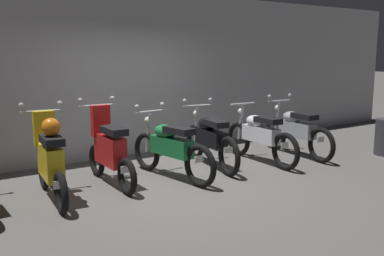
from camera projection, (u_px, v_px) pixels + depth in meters
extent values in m
plane|color=#565451|center=(183.00, 183.00, 6.60)|extent=(80.00, 80.00, 0.00)
cube|color=#ADADB2|center=(117.00, 74.00, 8.21)|extent=(16.00, 0.30, 3.13)
torus|color=black|center=(44.00, 171.00, 6.31)|extent=(0.14, 0.54, 0.53)
torus|color=black|center=(61.00, 193.00, 5.31)|extent=(0.14, 0.54, 0.53)
cube|color=gold|center=(51.00, 162.00, 5.76)|extent=(0.29, 0.75, 0.44)
cube|color=gold|center=(44.00, 128.00, 5.99)|extent=(0.29, 0.15, 0.48)
cube|color=black|center=(52.00, 140.00, 5.57)|extent=(0.29, 0.54, 0.10)
cylinder|color=#B7BABF|center=(41.00, 111.00, 6.07)|extent=(0.56, 0.09, 0.04)
sphere|color=#B7BABF|center=(21.00, 105.00, 5.93)|extent=(0.07, 0.07, 0.07)
sphere|color=#B7BABF|center=(60.00, 103.00, 6.18)|extent=(0.07, 0.07, 0.07)
cylinder|color=#B7BABF|center=(43.00, 143.00, 6.19)|extent=(0.07, 0.15, 0.85)
sphere|color=silver|center=(41.00, 121.00, 6.14)|extent=(0.12, 0.12, 0.12)
cube|color=white|center=(60.00, 185.00, 5.31)|extent=(0.16, 0.03, 0.10)
sphere|color=orange|center=(51.00, 127.00, 5.54)|extent=(0.24, 0.24, 0.24)
torus|color=black|center=(97.00, 160.00, 6.96)|extent=(0.10, 0.53, 0.53)
torus|color=black|center=(127.00, 177.00, 6.01)|extent=(0.10, 0.53, 0.53)
cube|color=red|center=(110.00, 150.00, 6.44)|extent=(0.23, 0.74, 0.44)
cube|color=red|center=(101.00, 121.00, 6.66)|extent=(0.28, 0.12, 0.48)
cube|color=black|center=(114.00, 131.00, 6.25)|extent=(0.25, 0.52, 0.10)
cylinder|color=#B7BABF|center=(97.00, 106.00, 6.73)|extent=(0.56, 0.04, 0.04)
sphere|color=#B7BABF|center=(80.00, 100.00, 6.58)|extent=(0.07, 0.07, 0.07)
sphere|color=#B7BABF|center=(112.00, 98.00, 6.86)|extent=(0.07, 0.07, 0.07)
cylinder|color=#B7BABF|center=(97.00, 135.00, 6.85)|extent=(0.06, 0.15, 0.85)
sphere|color=silver|center=(96.00, 115.00, 6.80)|extent=(0.12, 0.12, 0.12)
cube|color=white|center=(126.00, 169.00, 6.02)|extent=(0.16, 0.01, 0.10)
torus|color=black|center=(147.00, 151.00, 7.29)|extent=(0.19, 0.66, 0.65)
torus|color=black|center=(200.00, 166.00, 6.35)|extent=(0.19, 0.66, 0.65)
cube|color=#197238|center=(171.00, 146.00, 6.79)|extent=(0.34, 0.86, 0.28)
ellipsoid|color=#197238|center=(165.00, 131.00, 6.87)|extent=(0.32, 0.47, 0.22)
cube|color=black|center=(179.00, 130.00, 6.61)|extent=(0.31, 0.55, 0.10)
cylinder|color=#B7BABF|center=(150.00, 112.00, 7.10)|extent=(0.56, 0.12, 0.04)
sphere|color=#B7BABF|center=(137.00, 107.00, 6.91)|extent=(0.07, 0.07, 0.07)
sphere|color=#B7BABF|center=(162.00, 104.00, 7.26)|extent=(0.07, 0.07, 0.07)
cylinder|color=#B7BABF|center=(148.00, 133.00, 7.20)|extent=(0.08, 0.17, 0.65)
sphere|color=silver|center=(148.00, 120.00, 7.16)|extent=(0.12, 0.12, 0.12)
cube|color=white|center=(199.00, 159.00, 6.35)|extent=(0.16, 0.04, 0.10)
torus|color=black|center=(195.00, 142.00, 8.11)|extent=(0.20, 0.66, 0.65)
torus|color=black|center=(229.00, 156.00, 6.94)|extent=(0.20, 0.66, 0.65)
cube|color=black|center=(211.00, 138.00, 7.49)|extent=(0.36, 0.86, 0.28)
ellipsoid|color=black|center=(207.00, 124.00, 7.60)|extent=(0.33, 0.48, 0.22)
cube|color=black|center=(216.00, 123.00, 7.28)|extent=(0.32, 0.55, 0.10)
cylinder|color=#B7BABF|center=(198.00, 106.00, 7.90)|extent=(0.56, 0.13, 0.04)
sphere|color=#B7BABF|center=(185.00, 101.00, 7.78)|extent=(0.07, 0.07, 0.07)
sphere|color=#B7BABF|center=(210.00, 100.00, 7.99)|extent=(0.07, 0.07, 0.07)
cylinder|color=#B7BABF|center=(196.00, 125.00, 8.01)|extent=(0.08, 0.17, 0.65)
sphere|color=silver|center=(196.00, 113.00, 7.97)|extent=(0.12, 0.12, 0.12)
cube|color=white|center=(228.00, 150.00, 6.95)|extent=(0.16, 0.04, 0.10)
torus|color=black|center=(239.00, 139.00, 8.39)|extent=(0.12, 0.65, 0.65)
torus|color=black|center=(286.00, 151.00, 7.29)|extent=(0.12, 0.65, 0.65)
cube|color=silver|center=(261.00, 134.00, 7.81)|extent=(0.26, 0.84, 0.28)
ellipsoid|color=silver|center=(256.00, 121.00, 7.90)|extent=(0.28, 0.45, 0.22)
cube|color=black|center=(268.00, 120.00, 7.61)|extent=(0.27, 0.53, 0.10)
cylinder|color=#B7BABF|center=(243.00, 104.00, 8.18)|extent=(0.56, 0.06, 0.04)
cylinder|color=#B7BABF|center=(241.00, 123.00, 8.29)|extent=(0.06, 0.16, 0.65)
sphere|color=silver|center=(241.00, 111.00, 8.25)|extent=(0.12, 0.12, 0.12)
cube|color=white|center=(285.00, 145.00, 7.30)|extent=(0.16, 0.02, 0.10)
torus|color=black|center=(275.00, 134.00, 8.92)|extent=(0.15, 0.66, 0.65)
torus|color=black|center=(321.00, 145.00, 7.79)|extent=(0.15, 0.66, 0.65)
cube|color=#9EA0A8|center=(297.00, 129.00, 8.32)|extent=(0.30, 0.85, 0.28)
ellipsoid|color=#9EA0A8|center=(292.00, 117.00, 8.42)|extent=(0.30, 0.46, 0.22)
cube|color=black|center=(304.00, 116.00, 8.12)|extent=(0.29, 0.54, 0.10)
cylinder|color=#B7BABF|center=(280.00, 101.00, 8.71)|extent=(0.56, 0.09, 0.04)
sphere|color=#B7BABF|center=(269.00, 96.00, 8.57)|extent=(0.07, 0.07, 0.07)
sphere|color=#B7BABF|center=(290.00, 95.00, 8.81)|extent=(0.07, 0.07, 0.07)
cylinder|color=#B7BABF|center=(277.00, 119.00, 8.82)|extent=(0.07, 0.16, 0.65)
sphere|color=silver|center=(278.00, 108.00, 8.78)|extent=(0.12, 0.12, 0.12)
cube|color=white|center=(321.00, 140.00, 7.79)|extent=(0.16, 0.03, 0.10)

